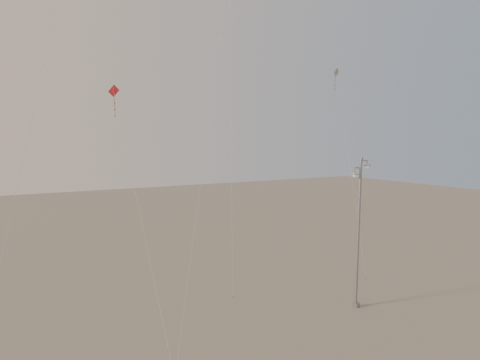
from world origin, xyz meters
TOP-DOWN VIEW (x-y plane):
  - ground at (0.00, 0.00)m, footprint 160.00×160.00m
  - street_lamp at (6.95, 1.17)m, footprint 1.62×0.54m
  - kite_3 at (-7.99, 3.71)m, footprint 0.65×10.70m
  - kite_4 at (13.38, 10.13)m, footprint 1.83×6.30m

SIDE VIEW (x-z plane):
  - ground at x=0.00m, z-range 0.00..0.00m
  - street_lamp at x=6.95m, z-range 0.33..10.50m
  - kite_3 at x=-7.99m, z-range 3.74..18.25m
  - kite_4 at x=13.38m, z-range 5.30..23.00m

